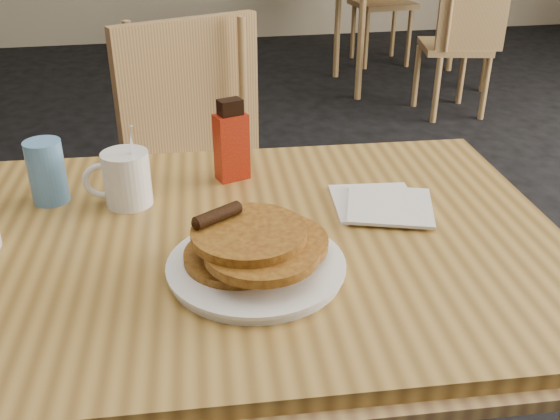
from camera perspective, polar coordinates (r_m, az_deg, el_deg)
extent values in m
cube|color=#AE843D|center=(1.12, -5.03, -3.36)|extent=(1.25, 0.88, 0.04)
cube|color=tan|center=(1.13, -5.00, -4.01)|extent=(1.30, 0.92, 0.02)
cylinder|color=tan|center=(1.70, 12.10, -6.84)|extent=(0.04, 0.04, 0.71)
cylinder|color=tan|center=(4.24, 7.36, 14.63)|extent=(0.04, 0.04, 0.71)
cylinder|color=tan|center=(5.08, 15.63, 16.06)|extent=(0.04, 0.04, 0.71)
cube|color=tan|center=(1.79, -7.24, -0.27)|extent=(0.57, 0.57, 0.04)
cube|color=tan|center=(1.87, -8.21, 9.67)|extent=(0.42, 0.20, 0.48)
cylinder|color=tan|center=(1.77, -12.12, -10.51)|extent=(0.04, 0.04, 0.45)
cylinder|color=tan|center=(2.08, -2.33, -3.55)|extent=(0.04, 0.04, 0.45)
cube|color=tan|center=(5.20, 9.36, 18.12)|extent=(0.47, 0.47, 0.04)
cylinder|color=tan|center=(5.03, 7.89, 15.10)|extent=(0.04, 0.04, 0.44)
cylinder|color=tan|center=(5.47, 10.32, 15.93)|extent=(0.04, 0.04, 0.44)
cube|color=tan|center=(4.06, 15.65, 14.19)|extent=(0.47, 0.47, 0.04)
cube|color=tan|center=(3.86, 17.24, 16.85)|extent=(0.39, 0.13, 0.43)
cylinder|color=tan|center=(3.91, 14.11, 10.56)|extent=(0.04, 0.04, 0.40)
cylinder|color=tan|center=(4.32, 16.31, 11.88)|extent=(0.04, 0.04, 0.40)
cylinder|color=white|center=(1.00, -2.18, -5.26)|extent=(0.28, 0.28, 0.02)
cylinder|color=white|center=(1.00, -2.19, -4.93)|extent=(0.29, 0.29, 0.01)
cylinder|color=#A26F22|center=(1.00, -3.73, -4.16)|extent=(0.18, 0.18, 0.01)
cylinder|color=#A26F22|center=(1.01, -0.72, -2.98)|extent=(0.18, 0.18, 0.01)
cylinder|color=#A26F22|center=(0.95, -1.66, -3.85)|extent=(0.18, 0.18, 0.01)
cylinder|color=#A26F22|center=(0.97, -2.87, -2.13)|extent=(0.18, 0.18, 0.01)
cylinder|color=black|center=(0.99, -5.74, -0.47)|extent=(0.08, 0.06, 0.02)
cylinder|color=white|center=(1.23, -13.80, 2.80)|extent=(0.09, 0.09, 0.11)
torus|color=white|center=(1.23, -15.97, 2.60)|extent=(0.07, 0.01, 0.07)
cylinder|color=black|center=(1.21, -14.04, 4.72)|extent=(0.08, 0.08, 0.01)
cylinder|color=white|center=(1.21, -13.39, 4.46)|extent=(0.02, 0.05, 0.15)
cube|color=maroon|center=(1.30, -4.45, 5.76)|extent=(0.07, 0.06, 0.14)
cube|color=black|center=(1.27, -4.59, 9.36)|extent=(0.05, 0.04, 0.03)
cube|color=white|center=(1.23, 8.64, 0.69)|extent=(0.18, 0.18, 0.01)
cube|color=white|center=(1.21, 10.00, 0.39)|extent=(0.20, 0.20, 0.01)
cylinder|color=#5A96D4|center=(1.28, -20.54, 3.30)|extent=(0.09, 0.09, 0.12)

